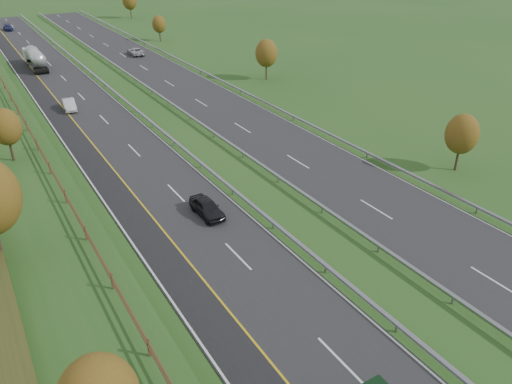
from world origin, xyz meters
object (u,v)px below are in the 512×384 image
Objects in this scene: car_dark_near at (207,207)px; car_small_far at (8,28)px; car_oncoming at (135,51)px; road_tanker at (35,58)px; car_silver_mid at (69,104)px.

car_dark_near is 0.96× the size of car_small_far.
car_small_far is 46.58m from car_oncoming.
road_tanker reaches higher than car_dark_near.
car_silver_mid reaches higher than car_small_far.
car_oncoming is (17.91, -43.00, 0.05)m from car_small_far.
car_silver_mid is 71.28m from car_small_far.
car_silver_mid is 0.85× the size of car_oncoming.
car_dark_near is 65.83m from car_oncoming.
road_tanker is at bearing -91.70° from car_small_far.
road_tanker reaches higher than car_silver_mid.
road_tanker is 27.34m from car_silver_mid.
car_oncoming is at bearing 74.90° from car_dark_near.
car_oncoming is (19.06, 28.28, -0.01)m from car_silver_mid.
car_small_far is at bearing 88.95° from road_tanker.
road_tanker is at bearing 5.51° from car_oncoming.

